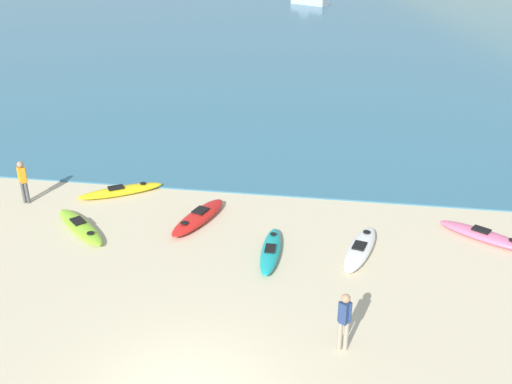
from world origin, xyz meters
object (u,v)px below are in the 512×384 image
object	(u,v)px
kayak_on_sand_1	(80,227)
kayak_on_sand_3	(271,251)
kayak_on_sand_0	(485,236)
person_near_waterline	(23,179)
kayak_on_sand_5	(121,191)
kayak_on_sand_2	(198,217)
moored_boat_1	(309,0)
kayak_on_sand_4	(360,249)
person_near_foreground	(344,318)

from	to	relation	value
kayak_on_sand_1	kayak_on_sand_3	bearing A→B (deg)	-5.35
kayak_on_sand_0	person_near_waterline	xyz separation A→B (m)	(-16.09, 0.26, 0.78)
kayak_on_sand_0	kayak_on_sand_5	world-z (taller)	kayak_on_sand_0
kayak_on_sand_5	person_near_waterline	size ratio (longest dim) A/B	1.85
kayak_on_sand_1	person_near_waterline	world-z (taller)	person_near_waterline
kayak_on_sand_2	moored_boat_1	size ratio (longest dim) A/B	0.74
kayak_on_sand_1	moored_boat_1	size ratio (longest dim) A/B	0.66
kayak_on_sand_5	person_near_waterline	distance (m)	3.47
kayak_on_sand_0	person_near_waterline	size ratio (longest dim) A/B	1.82
moored_boat_1	kayak_on_sand_5	bearing A→B (deg)	-94.48
kayak_on_sand_1	kayak_on_sand_4	distance (m)	9.28
kayak_on_sand_2	kayak_on_sand_4	distance (m)	5.64
person_near_foreground	moored_boat_1	world-z (taller)	person_near_foreground
kayak_on_sand_3	moored_boat_1	bearing A→B (deg)	92.76
person_near_foreground	person_near_waterline	distance (m)	13.21
kayak_on_sand_5	person_near_foreground	xyz separation A→B (m)	(8.45, -7.49, 0.79)
kayak_on_sand_1	kayak_on_sand_2	distance (m)	3.96
kayak_on_sand_2	kayak_on_sand_5	bearing A→B (deg)	154.19
kayak_on_sand_2	person_near_waterline	world-z (taller)	person_near_waterline
kayak_on_sand_4	moored_boat_1	xyz separation A→B (m)	(-5.20, 50.19, 0.33)
kayak_on_sand_5	kayak_on_sand_3	bearing A→B (deg)	-29.14
kayak_on_sand_0	kayak_on_sand_3	xyz separation A→B (m)	(-6.78, -1.98, 0.00)
kayak_on_sand_2	kayak_on_sand_4	size ratio (longest dim) A/B	1.03
kayak_on_sand_3	kayak_on_sand_5	xyz separation A→B (m)	(-6.15, 3.43, -0.01)
person_near_foreground	person_near_waterline	size ratio (longest dim) A/B	0.99
kayak_on_sand_1	kayak_on_sand_5	size ratio (longest dim) A/B	0.90
kayak_on_sand_5	moored_boat_1	distance (m)	47.43
kayak_on_sand_5	person_near_waterline	world-z (taller)	person_near_waterline
kayak_on_sand_2	moored_boat_1	world-z (taller)	moored_boat_1
kayak_on_sand_2	moored_boat_1	distance (m)	48.93
kayak_on_sand_5	moored_boat_1	bearing A→B (deg)	85.52
kayak_on_sand_3	person_near_foreground	world-z (taller)	person_near_foreground
kayak_on_sand_2	person_near_foreground	xyz separation A→B (m)	(5.05, -5.84, 0.76)
kayak_on_sand_1	person_near_foreground	distance (m)	10.02
kayak_on_sand_0	kayak_on_sand_2	size ratio (longest dim) A/B	0.97
kayak_on_sand_1	moored_boat_1	bearing A→B (deg)	85.35
kayak_on_sand_4	kayak_on_sand_0	bearing A→B (deg)	19.96
kayak_on_sand_4	kayak_on_sand_5	xyz separation A→B (m)	(-8.90, 2.91, -0.03)
kayak_on_sand_0	kayak_on_sand_1	bearing A→B (deg)	-174.13
kayak_on_sand_2	person_near_foreground	bearing A→B (deg)	-49.16
kayak_on_sand_2	person_near_foreground	size ratio (longest dim) A/B	1.89
kayak_on_sand_0	kayak_on_sand_2	xyz separation A→B (m)	(-9.53, -0.20, 0.02)
person_near_foreground	person_near_waterline	world-z (taller)	person_near_waterline
person_near_foreground	moored_boat_1	size ratio (longest dim) A/B	0.39
kayak_on_sand_0	person_near_waterline	world-z (taller)	person_near_waterline
person_near_waterline	moored_boat_1	bearing A→B (deg)	81.94
kayak_on_sand_4	person_near_waterline	size ratio (longest dim) A/B	1.82
kayak_on_sand_0	kayak_on_sand_5	bearing A→B (deg)	173.61
kayak_on_sand_0	kayak_on_sand_2	bearing A→B (deg)	-178.81
kayak_on_sand_5	person_near_foreground	distance (m)	11.32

